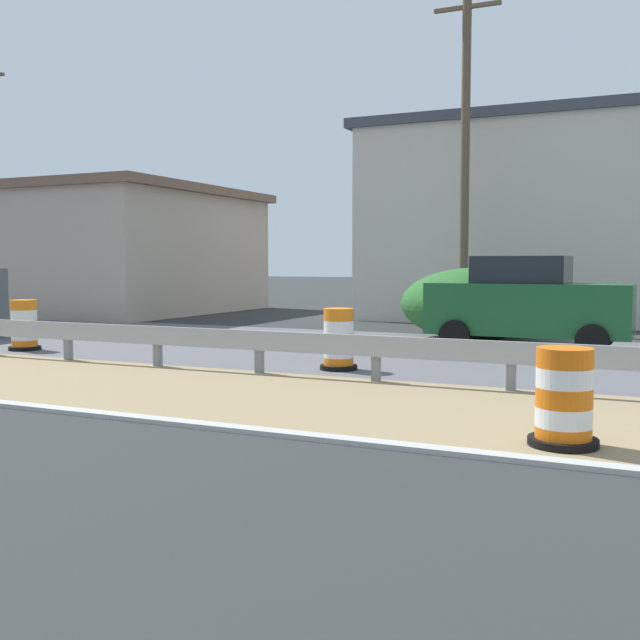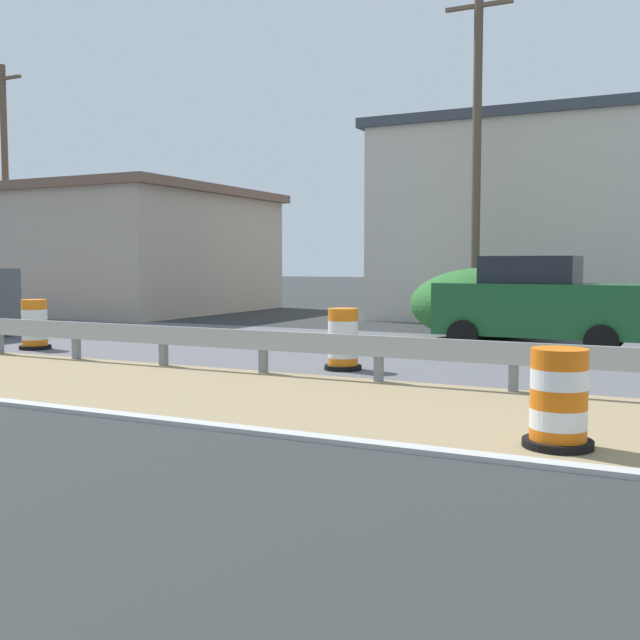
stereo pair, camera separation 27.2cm
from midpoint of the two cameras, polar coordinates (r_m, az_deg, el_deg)
traffic_barrel_nearest at (r=7.84m, az=18.50°, el=-5.98°), size 0.69×0.69×0.98m
traffic_barrel_close at (r=12.79m, az=2.35°, el=-1.68°), size 0.63×0.63×1.04m
traffic_barrel_mid at (r=16.87m, az=-20.28°, el=-0.48°), size 0.65×0.65×1.04m
car_trailing_near_lane at (r=16.32m, az=16.49°, el=1.22°), size 1.96×4.07×1.95m
roadside_shop_near at (r=25.01m, az=20.00°, el=7.10°), size 6.40×13.04×6.23m
roadside_shop_far at (r=31.30m, az=-18.27°, el=4.93°), size 9.17×14.93×4.48m
utility_pole_near at (r=21.19m, az=12.09°, el=12.10°), size 0.24×1.80×9.09m
utility_pole_mid at (r=30.36m, az=-22.38°, el=9.37°), size 0.24×1.80×8.97m
bush_roadside at (r=18.06m, az=12.75°, el=1.18°), size 3.47×3.47×1.70m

